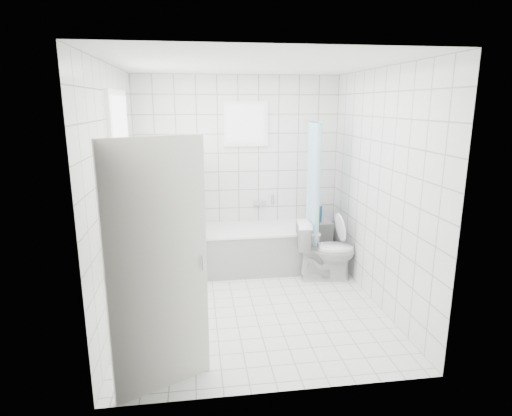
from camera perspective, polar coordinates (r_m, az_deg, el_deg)
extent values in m
plane|color=white|center=(4.95, -0.38, -12.89)|extent=(3.00, 3.00, 0.00)
plane|color=white|center=(4.44, -0.44, 18.64)|extent=(3.00, 3.00, 0.00)
cube|color=white|center=(5.99, -2.32, 4.89)|extent=(2.80, 0.02, 2.60)
cube|color=white|center=(3.09, 3.31, -3.62)|extent=(2.80, 0.02, 2.60)
cube|color=white|center=(4.56, -18.14, 1.40)|extent=(0.02, 3.00, 2.60)
cube|color=white|center=(4.90, 16.04, 2.39)|extent=(0.02, 3.00, 2.60)
cube|color=white|center=(4.79, -17.28, 5.69)|extent=(0.01, 0.90, 1.40)
cube|color=white|center=(5.89, -1.35, 11.11)|extent=(0.50, 0.01, 0.50)
cube|color=white|center=(4.93, -16.15, -2.82)|extent=(0.18, 1.02, 0.08)
cube|color=silver|center=(3.34, -12.86, -8.08)|extent=(0.73, 0.40, 2.00)
cube|color=white|center=(5.90, 0.02, -5.51)|extent=(1.56, 0.75, 0.55)
cube|color=white|center=(5.81, 0.02, -2.81)|extent=(1.58, 0.77, 0.03)
cube|color=white|center=(5.66, -8.53, -1.47)|extent=(0.15, 0.85, 1.50)
cube|color=white|center=(6.33, 8.19, -4.31)|extent=(0.40, 0.24, 0.55)
imported|color=white|center=(5.60, 9.26, -5.62)|extent=(0.80, 0.52, 0.76)
cylinder|color=silver|center=(5.70, 7.51, 11.41)|extent=(0.02, 0.80, 0.02)
cube|color=silver|center=(6.07, 0.51, 0.70)|extent=(0.18, 0.06, 0.06)
imported|color=#2DC4CC|center=(4.72, -16.45, -1.76)|extent=(0.10, 0.11, 0.21)
imported|color=#EC5BC8|center=(4.54, -16.80, -1.68)|extent=(0.17, 0.17, 0.32)
imported|color=silver|center=(4.90, -16.14, -1.41)|extent=(0.14, 0.14, 0.17)
cylinder|color=blue|center=(6.26, 8.51, -0.78)|extent=(0.06, 0.06, 0.23)
cylinder|color=#1A8816|center=(6.14, 8.26, -1.00)|extent=(0.06, 0.06, 0.24)
cylinder|color=red|center=(6.22, 7.87, -0.86)|extent=(0.06, 0.06, 0.23)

